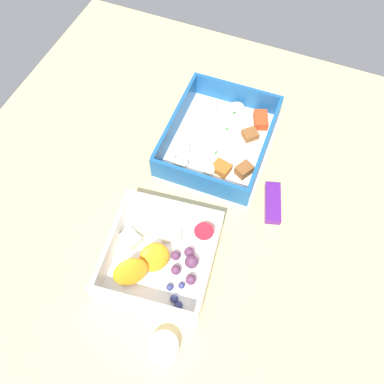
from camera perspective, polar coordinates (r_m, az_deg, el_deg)
table_surface at (r=67.26cm, az=0.05°, el=-2.23°), size 80.00×80.00×2.00cm
pasta_container at (r=71.73cm, az=3.74°, el=7.06°), size 20.71×16.82×5.02cm
fruit_bowl at (r=61.08cm, az=-4.27°, el=-8.64°), size 17.46×16.79×5.84cm
candy_bar at (r=67.13cm, az=10.91°, el=-1.45°), size 7.40×4.34×1.20cm
paper_cup_liner at (r=58.26cm, az=-3.88°, el=-20.31°), size 3.99×3.99×2.01cm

